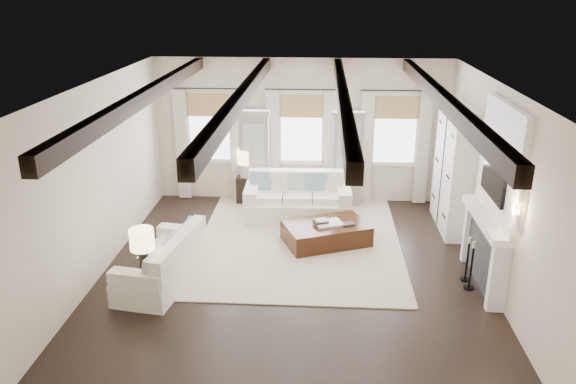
# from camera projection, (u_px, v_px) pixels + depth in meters

# --- Properties ---
(ground) EXTENTS (7.50, 7.50, 0.00)m
(ground) POSITION_uv_depth(u_px,v_px,m) (292.00, 277.00, 9.48)
(ground) COLOR black
(ground) RESTS_ON ground
(room_shell) EXTENTS (6.54, 7.54, 3.22)m
(room_shell) POSITION_uv_depth(u_px,v_px,m) (339.00, 156.00, 9.62)
(room_shell) COLOR beige
(room_shell) RESTS_ON ground
(area_rug) EXTENTS (3.84, 4.74, 0.02)m
(area_rug) POSITION_uv_depth(u_px,v_px,m) (299.00, 240.00, 10.85)
(area_rug) COLOR beige
(area_rug) RESTS_ON ground
(sofa_back) EXTENTS (2.23, 1.06, 0.95)m
(sofa_back) POSITION_uv_depth(u_px,v_px,m) (298.00, 200.00, 11.85)
(sofa_back) COLOR white
(sofa_back) RESTS_ON ground
(sofa_left) EXTENTS (1.18, 2.08, 0.84)m
(sofa_left) POSITION_uv_depth(u_px,v_px,m) (165.00, 263.00, 9.23)
(sofa_left) COLOR white
(sofa_left) RESTS_ON ground
(ottoman) EXTENTS (1.78, 1.46, 0.40)m
(ottoman) POSITION_uv_depth(u_px,v_px,m) (326.00, 234.00, 10.67)
(ottoman) COLOR black
(ottoman) RESTS_ON ground
(tray) EXTENTS (0.61, 0.54, 0.04)m
(tray) POSITION_uv_depth(u_px,v_px,m) (329.00, 223.00, 10.58)
(tray) COLOR white
(tray) RESTS_ON ottoman
(book_lower) EXTENTS (0.32, 0.28, 0.04)m
(book_lower) POSITION_uv_depth(u_px,v_px,m) (321.00, 221.00, 10.55)
(book_lower) COLOR #262628
(book_lower) RESTS_ON tray
(book_upper) EXTENTS (0.27, 0.24, 0.03)m
(book_upper) POSITION_uv_depth(u_px,v_px,m) (322.00, 220.00, 10.52)
(book_upper) COLOR beige
(book_upper) RESTS_ON book_lower
(book_loose) EXTENTS (0.29, 0.26, 0.03)m
(book_loose) POSITION_uv_depth(u_px,v_px,m) (348.00, 224.00, 10.56)
(book_loose) COLOR #262628
(book_loose) RESTS_ON ottoman
(side_table_front) EXTENTS (0.57, 0.57, 0.57)m
(side_table_front) POSITION_uv_depth(u_px,v_px,m) (146.00, 283.00, 8.72)
(side_table_front) COLOR black
(side_table_front) RESTS_ON ground
(lamp_front) EXTENTS (0.37, 0.37, 0.64)m
(lamp_front) POSITION_uv_depth(u_px,v_px,m) (142.00, 242.00, 8.47)
(lamp_front) COLOR black
(lamp_front) RESTS_ON side_table_front
(side_table_back) EXTENTS (0.40, 0.40, 0.61)m
(side_table_back) POSITION_uv_depth(u_px,v_px,m) (246.00, 189.00, 12.70)
(side_table_back) COLOR black
(side_table_back) RESTS_ON ground
(lamp_back) EXTENTS (0.36, 0.36, 0.63)m
(lamp_back) POSITION_uv_depth(u_px,v_px,m) (245.00, 158.00, 12.45)
(lamp_back) COLOR black
(lamp_back) RESTS_ON side_table_back
(candlestick_near) EXTENTS (0.17, 0.17, 0.84)m
(candlestick_near) POSITION_uv_depth(u_px,v_px,m) (471.00, 269.00, 9.02)
(candlestick_near) COLOR black
(candlestick_near) RESTS_ON ground
(candlestick_far) EXTENTS (0.16, 0.16, 0.79)m
(candlestick_far) POSITION_uv_depth(u_px,v_px,m) (467.00, 263.00, 9.28)
(candlestick_far) COLOR black
(candlestick_far) RESTS_ON ground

